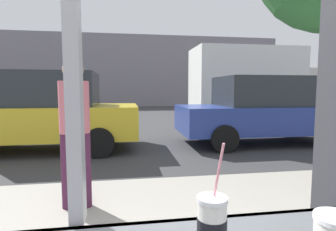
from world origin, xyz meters
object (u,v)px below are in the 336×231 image
object	(u,v)px
pedestrian	(75,124)
parked_car_yellow	(45,112)
box_truck	(259,83)
parked_car_blue	(261,110)
soda_cup_left	(212,225)

from	to	relation	value
pedestrian	parked_car_yellow	bearing A→B (deg)	110.04
parked_car_yellow	box_truck	size ratio (longest dim) A/B	0.69
parked_car_blue	pedestrian	bearing A→B (deg)	-138.29
box_truck	pedestrian	world-z (taller)	box_truck
box_truck	pedestrian	distance (m)	10.46
soda_cup_left	pedestrian	xyz separation A→B (m)	(-0.78, 2.34, 0.01)
box_truck	parked_car_yellow	bearing A→B (deg)	-149.58
soda_cup_left	pedestrian	size ratio (longest dim) A/B	0.20
pedestrian	box_truck	bearing A→B (deg)	51.98
parked_car_blue	box_truck	world-z (taller)	box_truck
parked_car_yellow	pedestrian	bearing A→B (deg)	-69.96
parked_car_blue	box_truck	size ratio (longest dim) A/B	0.68
box_truck	pedestrian	bearing A→B (deg)	-128.02
parked_car_blue	parked_car_yellow	bearing A→B (deg)	180.00
soda_cup_left	parked_car_blue	bearing A→B (deg)	61.00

